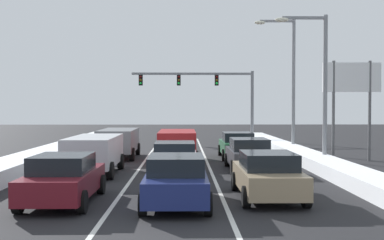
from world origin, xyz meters
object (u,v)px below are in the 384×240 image
object	(u,v)px
sedan_tan_right_lane_nearest	(268,175)
roadside_sign_right	(352,88)
sedan_charcoal_right_lane_second	(249,154)
sedan_navy_center_lane_nearest	(176,180)
sedan_white_center_lane_second	(175,160)
traffic_light_gantry	(210,87)
street_lamp_right_mid	(318,75)
suv_gray_left_lane_third	(119,141)
sedan_green_right_lane_third	(237,145)
sedan_maroon_left_lane_nearest	(63,179)
street_lamp_right_far	(288,73)
suv_red_center_lane_third	(177,143)
suv_silver_left_lane_second	(94,151)

from	to	relation	value
sedan_tan_right_lane_nearest	roadside_sign_right	world-z (taller)	roadside_sign_right
sedan_charcoal_right_lane_second	sedan_navy_center_lane_nearest	distance (m)	8.63
sedan_charcoal_right_lane_second	sedan_white_center_lane_second	bearing A→B (deg)	-146.76
traffic_light_gantry	street_lamp_right_mid	size ratio (longest dim) A/B	1.44
suv_gray_left_lane_third	roadside_sign_right	size ratio (longest dim) A/B	0.89
sedan_green_right_lane_third	sedan_navy_center_lane_nearest	size ratio (longest dim) A/B	1.00
sedan_green_right_lane_third	sedan_navy_center_lane_nearest	xyz separation A→B (m)	(-3.34, -13.49, 0.00)
sedan_maroon_left_lane_nearest	street_lamp_right_far	world-z (taller)	street_lamp_right_far
suv_red_center_lane_third	suv_silver_left_lane_second	size ratio (longest dim) A/B	1.00
street_lamp_right_mid	sedan_navy_center_lane_nearest	bearing A→B (deg)	-125.55
street_lamp_right_far	sedan_white_center_lane_second	bearing A→B (deg)	-122.84
sedan_tan_right_lane_nearest	sedan_maroon_left_lane_nearest	size ratio (longest dim) A/B	1.00
sedan_charcoal_right_lane_second	street_lamp_right_far	xyz separation A→B (m)	(3.71, 8.81, 4.38)
street_lamp_right_far	sedan_navy_center_lane_nearest	bearing A→B (deg)	-112.60
traffic_light_gantry	street_lamp_right_mid	xyz separation A→B (m)	(4.40, -19.38, -0.15)
sedan_white_center_lane_second	roadside_sign_right	distance (m)	11.81
sedan_white_center_lane_second	sedan_maroon_left_lane_nearest	xyz separation A→B (m)	(-3.35, -5.40, 0.00)
suv_red_center_lane_third	street_lamp_right_mid	size ratio (longest dim) A/B	0.65
street_lamp_right_far	traffic_light_gantry	bearing A→B (deg)	109.76
sedan_navy_center_lane_nearest	suv_red_center_lane_third	distance (m)	11.81
sedan_maroon_left_lane_nearest	roadside_sign_right	xyz separation A→B (m)	(12.91, 11.52, 3.25)
sedan_tan_right_lane_nearest	street_lamp_right_far	distance (m)	16.87
sedan_charcoal_right_lane_second	suv_gray_left_lane_third	distance (m)	8.99
sedan_navy_center_lane_nearest	sedan_maroon_left_lane_nearest	world-z (taller)	same
sedan_tan_right_lane_nearest	sedan_maroon_left_lane_nearest	distance (m)	6.48
sedan_green_right_lane_third	sedan_tan_right_lane_nearest	bearing A→B (deg)	-91.77
suv_gray_left_lane_third	street_lamp_right_far	distance (m)	11.73
sedan_navy_center_lane_nearest	sedan_maroon_left_lane_nearest	distance (m)	3.51
sedan_maroon_left_lane_nearest	sedan_white_center_lane_second	bearing A→B (deg)	58.21
sedan_navy_center_lane_nearest	suv_red_center_lane_third	size ratio (longest dim) A/B	0.92
sedan_navy_center_lane_nearest	traffic_light_gantry	distance (m)	29.50
sedan_tan_right_lane_nearest	suv_red_center_lane_third	distance (m)	11.23
sedan_charcoal_right_lane_second	roadside_sign_right	xyz separation A→B (m)	(6.15, 3.88, 3.25)
sedan_tan_right_lane_nearest	suv_gray_left_lane_third	distance (m)	14.36
sedan_navy_center_lane_nearest	suv_silver_left_lane_second	bearing A→B (deg)	118.49
sedan_green_right_lane_third	suv_red_center_lane_third	bearing A→B (deg)	-154.12
street_lamp_right_mid	street_lamp_right_far	distance (m)	7.07
sedan_charcoal_right_lane_second	roadside_sign_right	bearing A→B (deg)	32.23
street_lamp_right_far	suv_silver_left_lane_second	bearing A→B (deg)	-137.23
sedan_white_center_lane_second	suv_red_center_lane_third	bearing A→B (deg)	89.85
traffic_light_gantry	suv_gray_left_lane_third	bearing A→B (deg)	-111.82
sedan_navy_center_lane_nearest	sedan_white_center_lane_second	bearing A→B (deg)	91.40
suv_red_center_lane_third	sedan_maroon_left_lane_nearest	distance (m)	11.95
street_lamp_right_mid	street_lamp_right_far	size ratio (longest dim) A/B	0.88
suv_silver_left_lane_second	roadside_sign_right	distance (m)	14.38
sedan_charcoal_right_lane_second	suv_gray_left_lane_third	bearing A→B (deg)	139.64
sedan_green_right_lane_third	sedan_navy_center_lane_nearest	bearing A→B (deg)	-103.90
traffic_light_gantry	sedan_maroon_left_lane_nearest	bearing A→B (deg)	-101.87
sedan_charcoal_right_lane_second	suv_red_center_lane_third	size ratio (longest dim) A/B	0.92
traffic_light_gantry	suv_silver_left_lane_second	bearing A→B (deg)	-105.79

